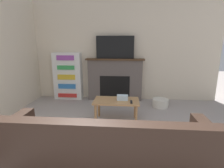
{
  "coord_description": "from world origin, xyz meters",
  "views": [
    {
      "loc": [
        0.3,
        -1.18,
        1.57
      ],
      "look_at": [
        0.0,
        2.25,
        0.75
      ],
      "focal_mm": 28.0,
      "sensor_mm": 36.0,
      "label": 1
    }
  ],
  "objects_px": {
    "storage_basket": "(160,103)",
    "couch": "(105,155)",
    "fireplace": "(115,79)",
    "tv": "(115,47)",
    "bookshelf": "(68,76)",
    "coffee_table": "(116,103)"
  },
  "relations": [
    {
      "from": "storage_basket",
      "to": "couch",
      "type": "bearing_deg",
      "value": -114.02
    },
    {
      "from": "fireplace",
      "to": "tv",
      "type": "xyz_separation_m",
      "value": [
        0.0,
        -0.02,
        0.87
      ]
    },
    {
      "from": "fireplace",
      "to": "tv",
      "type": "bearing_deg",
      "value": -90.0
    },
    {
      "from": "tv",
      "to": "couch",
      "type": "bearing_deg",
      "value": -88.36
    },
    {
      "from": "tv",
      "to": "storage_basket",
      "type": "relative_size",
      "value": 2.58
    },
    {
      "from": "couch",
      "to": "bookshelf",
      "type": "relative_size",
      "value": 1.92
    },
    {
      "from": "fireplace",
      "to": "bookshelf",
      "type": "bearing_deg",
      "value": -179.04
    },
    {
      "from": "tv",
      "to": "bookshelf",
      "type": "relative_size",
      "value": 0.77
    },
    {
      "from": "coffee_table",
      "to": "couch",
      "type": "bearing_deg",
      "value": -91.51
    },
    {
      "from": "bookshelf",
      "to": "coffee_table",
      "type": "bearing_deg",
      "value": -43.27
    },
    {
      "from": "couch",
      "to": "storage_basket",
      "type": "bearing_deg",
      "value": 65.98
    },
    {
      "from": "fireplace",
      "to": "couch",
      "type": "distance_m",
      "value": 2.94
    },
    {
      "from": "coffee_table",
      "to": "storage_basket",
      "type": "xyz_separation_m",
      "value": [
        1.05,
        0.89,
        -0.28
      ]
    },
    {
      "from": "fireplace",
      "to": "storage_basket",
      "type": "distance_m",
      "value": 1.36
    },
    {
      "from": "bookshelf",
      "to": "couch",
      "type": "bearing_deg",
      "value": -64.26
    },
    {
      "from": "tv",
      "to": "coffee_table",
      "type": "bearing_deg",
      "value": -84.79
    },
    {
      "from": "tv",
      "to": "fireplace",
      "type": "bearing_deg",
      "value": 90.0
    },
    {
      "from": "tv",
      "to": "coffee_table",
      "type": "relative_size",
      "value": 1.11
    },
    {
      "from": "fireplace",
      "to": "couch",
      "type": "height_order",
      "value": "fireplace"
    },
    {
      "from": "couch",
      "to": "bookshelf",
      "type": "height_order",
      "value": "bookshelf"
    },
    {
      "from": "coffee_table",
      "to": "fireplace",
      "type": "bearing_deg",
      "value": 95.14
    },
    {
      "from": "coffee_table",
      "to": "storage_basket",
      "type": "height_order",
      "value": "coffee_table"
    }
  ]
}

